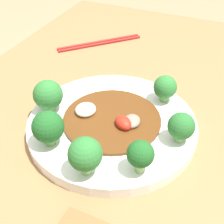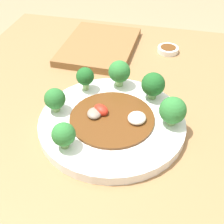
{
  "view_description": "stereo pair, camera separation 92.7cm",
  "coord_description": "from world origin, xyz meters",
  "px_view_note": "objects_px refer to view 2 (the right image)",
  "views": [
    {
      "loc": [
        -0.43,
        -0.14,
        1.13
      ],
      "look_at": [
        -0.04,
        0.04,
        0.78
      ],
      "focal_mm": 50.0,
      "sensor_mm": 36.0,
      "label": 1
    },
    {
      "loc": [
        0.44,
        0.15,
        1.2
      ],
      "look_at": [
        -0.04,
        0.04,
        0.78
      ],
      "focal_mm": 50.0,
      "sensor_mm": 36.0,
      "label": 2
    }
  ],
  "objects_px": {
    "broccoli_southeast": "(64,135)",
    "stirfry_center": "(113,117)",
    "sauce_dish": "(168,49)",
    "broccoli_west": "(119,72)",
    "broccoli_south": "(55,99)",
    "broccoli_southwest": "(85,77)",
    "plate": "(112,123)",
    "broccoli_north": "(173,110)",
    "cutting_board": "(99,46)",
    "broccoli_northwest": "(153,85)"
  },
  "relations": [
    {
      "from": "broccoli_southeast",
      "to": "stirfry_center",
      "type": "height_order",
      "value": "broccoli_southeast"
    },
    {
      "from": "sauce_dish",
      "to": "broccoli_west",
      "type": "bearing_deg",
      "value": -22.95
    },
    {
      "from": "broccoli_south",
      "to": "stirfry_center",
      "type": "distance_m",
      "value": 0.13
    },
    {
      "from": "stirfry_center",
      "to": "broccoli_southwest",
      "type": "bearing_deg",
      "value": -136.16
    },
    {
      "from": "plate",
      "to": "broccoli_north",
      "type": "height_order",
      "value": "broccoli_north"
    },
    {
      "from": "stirfry_center",
      "to": "sauce_dish",
      "type": "distance_m",
      "value": 0.36
    },
    {
      "from": "plate",
      "to": "broccoli_southwest",
      "type": "xyz_separation_m",
      "value": [
        -0.09,
        -0.09,
        0.05
      ]
    },
    {
      "from": "plate",
      "to": "broccoli_west",
      "type": "distance_m",
      "value": 0.14
    },
    {
      "from": "cutting_board",
      "to": "broccoli_southwest",
      "type": "bearing_deg",
      "value": 7.45
    },
    {
      "from": "plate",
      "to": "broccoli_south",
      "type": "height_order",
      "value": "broccoli_south"
    },
    {
      "from": "plate",
      "to": "cutting_board",
      "type": "bearing_deg",
      "value": -160.27
    },
    {
      "from": "stirfry_center",
      "to": "cutting_board",
      "type": "distance_m",
      "value": 0.34
    },
    {
      "from": "broccoli_south",
      "to": "broccoli_north",
      "type": "relative_size",
      "value": 0.88
    },
    {
      "from": "cutting_board",
      "to": "broccoli_west",
      "type": "bearing_deg",
      "value": 27.74
    },
    {
      "from": "broccoli_south",
      "to": "cutting_board",
      "type": "bearing_deg",
      "value": 178.38
    },
    {
      "from": "broccoli_north",
      "to": "sauce_dish",
      "type": "bearing_deg",
      "value": -173.77
    },
    {
      "from": "broccoli_southwest",
      "to": "sauce_dish",
      "type": "height_order",
      "value": "broccoli_southwest"
    },
    {
      "from": "broccoli_north",
      "to": "broccoli_southwest",
      "type": "relative_size",
      "value": 1.09
    },
    {
      "from": "broccoli_north",
      "to": "broccoli_southeast",
      "type": "height_order",
      "value": "broccoli_north"
    },
    {
      "from": "broccoli_west",
      "to": "sauce_dish",
      "type": "xyz_separation_m",
      "value": [
        -0.23,
        0.1,
        -0.05
      ]
    },
    {
      "from": "broccoli_southwest",
      "to": "cutting_board",
      "type": "bearing_deg",
      "value": -172.55
    },
    {
      "from": "plate",
      "to": "cutting_board",
      "type": "distance_m",
      "value": 0.34
    },
    {
      "from": "broccoli_south",
      "to": "broccoli_northwest",
      "type": "distance_m",
      "value": 0.22
    },
    {
      "from": "stirfry_center",
      "to": "broccoli_north",
      "type": "bearing_deg",
      "value": 97.48
    },
    {
      "from": "broccoli_west",
      "to": "broccoli_south",
      "type": "bearing_deg",
      "value": -42.1
    },
    {
      "from": "broccoli_south",
      "to": "stirfry_center",
      "type": "bearing_deg",
      "value": 89.99
    },
    {
      "from": "broccoli_southwest",
      "to": "sauce_dish",
      "type": "xyz_separation_m",
      "value": [
        -0.26,
        0.17,
        -0.05
      ]
    },
    {
      "from": "broccoli_southeast",
      "to": "plate",
      "type": "bearing_deg",
      "value": 144.62
    },
    {
      "from": "broccoli_northwest",
      "to": "broccoli_north",
      "type": "bearing_deg",
      "value": 32.75
    },
    {
      "from": "broccoli_south",
      "to": "stirfry_center",
      "type": "height_order",
      "value": "broccoli_south"
    },
    {
      "from": "stirfry_center",
      "to": "broccoli_northwest",
      "type": "bearing_deg",
      "value": 143.17
    },
    {
      "from": "broccoli_south",
      "to": "cutting_board",
      "type": "distance_m",
      "value": 0.32
    },
    {
      "from": "broccoli_south",
      "to": "broccoli_southwest",
      "type": "xyz_separation_m",
      "value": [
        -0.09,
        0.04,
        0.0
      ]
    },
    {
      "from": "broccoli_west",
      "to": "sauce_dish",
      "type": "height_order",
      "value": "broccoli_west"
    },
    {
      "from": "broccoli_northwest",
      "to": "broccoli_southwest",
      "type": "bearing_deg",
      "value": -88.67
    },
    {
      "from": "plate",
      "to": "sauce_dish",
      "type": "distance_m",
      "value": 0.37
    },
    {
      "from": "broccoli_northwest",
      "to": "broccoli_north",
      "type": "relative_size",
      "value": 1.02
    },
    {
      "from": "broccoli_north",
      "to": "stirfry_center",
      "type": "xyz_separation_m",
      "value": [
        0.02,
        -0.12,
        -0.03
      ]
    },
    {
      "from": "plate",
      "to": "broccoli_west",
      "type": "xyz_separation_m",
      "value": [
        -0.13,
        -0.01,
        0.05
      ]
    },
    {
      "from": "sauce_dish",
      "to": "cutting_board",
      "type": "distance_m",
      "value": 0.2
    },
    {
      "from": "stirfry_center",
      "to": "broccoli_south",
      "type": "bearing_deg",
      "value": -90.01
    },
    {
      "from": "plate",
      "to": "stirfry_center",
      "type": "relative_size",
      "value": 1.73
    },
    {
      "from": "broccoli_south",
      "to": "sauce_dish",
      "type": "relative_size",
      "value": 0.9
    },
    {
      "from": "plate",
      "to": "broccoli_south",
      "type": "relative_size",
      "value": 5.68
    },
    {
      "from": "broccoli_southwest",
      "to": "broccoli_northwest",
      "type": "bearing_deg",
      "value": 91.33
    },
    {
      "from": "broccoli_north",
      "to": "broccoli_southeast",
      "type": "bearing_deg",
      "value": -59.07
    },
    {
      "from": "broccoli_southwest",
      "to": "stirfry_center",
      "type": "xyz_separation_m",
      "value": [
        0.09,
        0.09,
        -0.03
      ]
    },
    {
      "from": "cutting_board",
      "to": "broccoli_north",
      "type": "bearing_deg",
      "value": 37.81
    },
    {
      "from": "broccoli_west",
      "to": "stirfry_center",
      "type": "bearing_deg",
      "value": 6.09
    },
    {
      "from": "stirfry_center",
      "to": "cutting_board",
      "type": "xyz_separation_m",
      "value": [
        -0.32,
        -0.12,
        -0.02
      ]
    }
  ]
}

